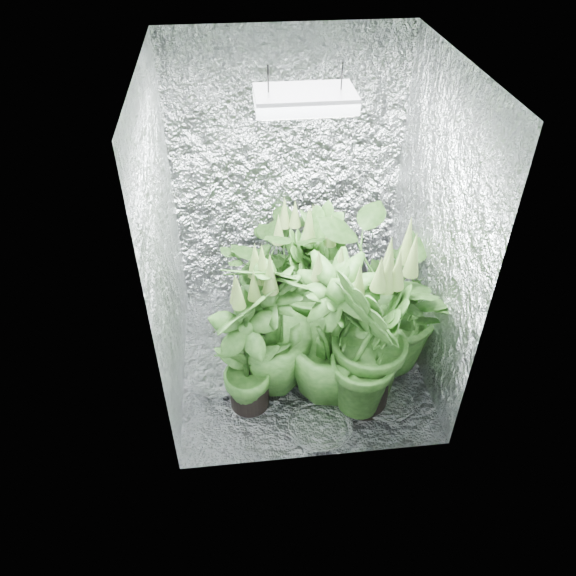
% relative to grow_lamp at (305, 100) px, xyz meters
% --- Properties ---
extents(ground, '(1.60, 1.60, 0.00)m').
position_rel_grow_lamp_xyz_m(ground, '(0.00, 0.00, -1.83)').
color(ground, silver).
rests_on(ground, ground).
extents(walls, '(1.62, 1.62, 2.00)m').
position_rel_grow_lamp_xyz_m(walls, '(0.00, 0.00, -0.83)').
color(walls, silver).
rests_on(walls, ground).
extents(ceiling, '(1.60, 1.60, 0.01)m').
position_rel_grow_lamp_xyz_m(ceiling, '(0.00, 0.00, 0.17)').
color(ceiling, silver).
rests_on(ceiling, walls).
extents(grow_lamp, '(0.50, 0.30, 0.22)m').
position_rel_grow_lamp_xyz_m(grow_lamp, '(0.00, 0.00, 0.00)').
color(grow_lamp, gray).
rests_on(grow_lamp, ceiling).
extents(plant_a, '(0.92, 0.92, 0.97)m').
position_rel_grow_lamp_xyz_m(plant_a, '(-0.09, 0.47, -1.37)').
color(plant_a, black).
rests_on(plant_a, ground).
extents(plant_b, '(0.60, 0.60, 0.92)m').
position_rel_grow_lamp_xyz_m(plant_b, '(0.18, 0.48, -1.41)').
color(plant_b, black).
rests_on(plant_b, ground).
extents(plant_c, '(0.60, 0.60, 1.05)m').
position_rel_grow_lamp_xyz_m(plant_c, '(0.11, 0.26, -1.33)').
color(plant_c, black).
rests_on(plant_c, ground).
extents(plant_d, '(0.69, 0.69, 1.09)m').
position_rel_grow_lamp_xyz_m(plant_d, '(-0.21, -0.17, -1.33)').
color(plant_d, black).
rests_on(plant_d, ground).
extents(plant_e, '(1.11, 1.11, 1.13)m').
position_rel_grow_lamp_xyz_m(plant_e, '(0.55, -0.10, -1.29)').
color(plant_e, black).
rests_on(plant_e, ground).
extents(plant_f, '(0.70, 0.70, 1.02)m').
position_rel_grow_lamp_xyz_m(plant_f, '(-0.37, -0.36, -1.35)').
color(plant_f, black).
rests_on(plant_f, ground).
extents(plant_g, '(0.67, 0.67, 1.15)m').
position_rel_grow_lamp_xyz_m(plant_g, '(0.35, -0.44, -1.29)').
color(plant_g, black).
rests_on(plant_g, ground).
extents(plant_h, '(0.73, 0.73, 1.07)m').
position_rel_grow_lamp_xyz_m(plant_h, '(0.15, -0.29, -1.33)').
color(plant_h, black).
rests_on(plant_h, ground).
extents(circulation_fan, '(0.17, 0.33, 0.38)m').
position_rel_grow_lamp_xyz_m(circulation_fan, '(0.59, 0.62, -1.66)').
color(circulation_fan, black).
rests_on(circulation_fan, ground).
extents(plant_label, '(0.05, 0.02, 0.07)m').
position_rel_grow_lamp_xyz_m(plant_label, '(0.42, -0.47, -1.53)').
color(plant_label, white).
rests_on(plant_label, plant_g).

